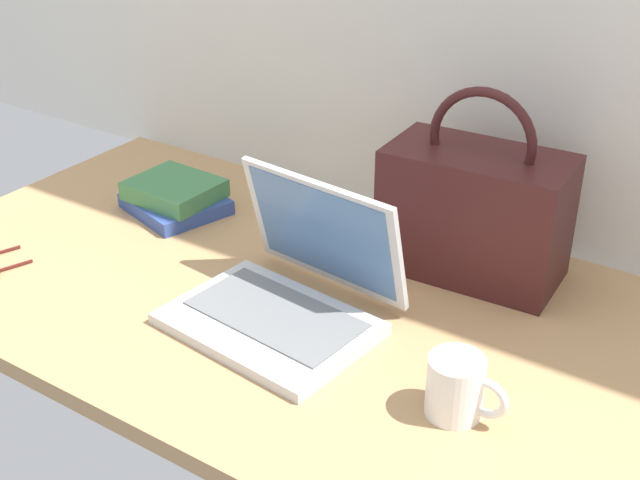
{
  "coord_description": "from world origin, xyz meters",
  "views": [
    {
      "loc": [
        0.6,
        -0.95,
        0.77
      ],
      "look_at": [
        -0.03,
        0.0,
        0.15
      ],
      "focal_mm": 46.82,
      "sensor_mm": 36.0,
      "label": 1
    }
  ],
  "objects": [
    {
      "name": "desk",
      "position": [
        0.0,
        0.0,
        0.01
      ],
      "size": [
        1.6,
        0.76,
        0.03
      ],
      "color": "tan",
      "rests_on": "ground"
    },
    {
      "name": "laptop",
      "position": [
        -0.05,
        -0.05,
        0.08
      ],
      "size": [
        0.33,
        0.3,
        0.21
      ],
      "color": "silver",
      "rests_on": "desk"
    },
    {
      "name": "coffee_mug",
      "position": [
        0.27,
        -0.12,
        0.07
      ],
      "size": [
        0.11,
        0.08,
        0.09
      ],
      "color": "white",
      "rests_on": "desk"
    },
    {
      "name": "handbag",
      "position": [
        0.13,
        0.24,
        0.15
      ],
      "size": [
        0.31,
        0.17,
        0.33
      ],
      "color": "#3F1919",
      "rests_on": "desk"
    },
    {
      "name": "book_stack",
      "position": [
        -0.46,
        0.13,
        0.06
      ],
      "size": [
        0.22,
        0.2,
        0.06
      ],
      "color": "#334C99",
      "rests_on": "desk"
    }
  ]
}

